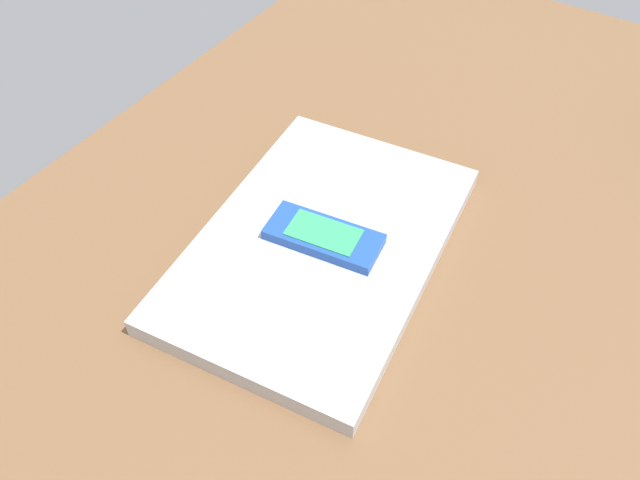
% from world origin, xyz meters
% --- Properties ---
extents(desk_surface, '(1.20, 0.80, 0.03)m').
position_xyz_m(desk_surface, '(0.00, 0.00, 0.01)').
color(desk_surface, brown).
rests_on(desk_surface, ground).
extents(laptop_closed, '(0.38, 0.27, 0.02)m').
position_xyz_m(laptop_closed, '(-0.07, 0.05, 0.04)').
color(laptop_closed, '#B7BABC').
rests_on(laptop_closed, desk_surface).
extents(cell_phone_on_laptop, '(0.07, 0.13, 0.01)m').
position_xyz_m(cell_phone_on_laptop, '(-0.07, 0.04, 0.06)').
color(cell_phone_on_laptop, '#1E479E').
rests_on(cell_phone_on_laptop, laptop_closed).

